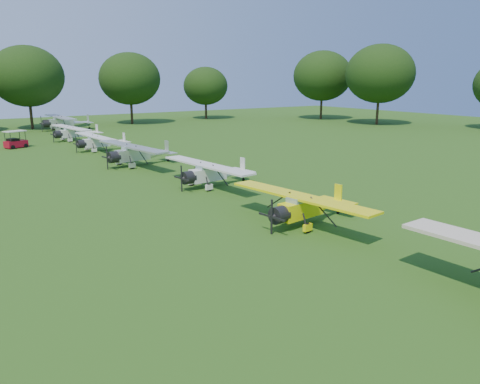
{
  "coord_description": "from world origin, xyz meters",
  "views": [
    {
      "loc": [
        -15.76,
        -23.82,
        7.93
      ],
      "look_at": [
        -1.04,
        -1.58,
        1.4
      ],
      "focal_mm": 35.0,
      "sensor_mm": 36.0,
      "label": 1
    }
  ],
  "objects_px": {
    "aircraft_3": "(213,172)",
    "aircraft_6": "(75,132)",
    "aircraft_2": "(306,205)",
    "golf_cart": "(15,142)",
    "aircraft_5": "(100,141)",
    "aircraft_4": "(137,152)",
    "aircraft_7": "(65,121)"
  },
  "relations": [
    {
      "from": "aircraft_2",
      "to": "aircraft_5",
      "type": "relative_size",
      "value": 1.01
    },
    {
      "from": "aircraft_2",
      "to": "aircraft_6",
      "type": "distance_m",
      "value": 43.5
    },
    {
      "from": "aircraft_2",
      "to": "aircraft_4",
      "type": "xyz_separation_m",
      "value": [
        -1.1,
        22.17,
        0.12
      ]
    },
    {
      "from": "aircraft_6",
      "to": "aircraft_7",
      "type": "height_order",
      "value": "aircraft_7"
    },
    {
      "from": "golf_cart",
      "to": "aircraft_4",
      "type": "bearing_deg",
      "value": -89.86
    },
    {
      "from": "aircraft_2",
      "to": "aircraft_7",
      "type": "bearing_deg",
      "value": 81.22
    },
    {
      "from": "aircraft_7",
      "to": "golf_cart",
      "type": "relative_size",
      "value": 4.52
    },
    {
      "from": "aircraft_6",
      "to": "golf_cart",
      "type": "height_order",
      "value": "golf_cart"
    },
    {
      "from": "aircraft_5",
      "to": "aircraft_7",
      "type": "distance_m",
      "value": 23.86
    },
    {
      "from": "aircraft_4",
      "to": "golf_cart",
      "type": "bearing_deg",
      "value": 104.77
    },
    {
      "from": "aircraft_4",
      "to": "aircraft_5",
      "type": "bearing_deg",
      "value": 82.51
    },
    {
      "from": "aircraft_3",
      "to": "aircraft_5",
      "type": "height_order",
      "value": "aircraft_3"
    },
    {
      "from": "aircraft_4",
      "to": "aircraft_6",
      "type": "xyz_separation_m",
      "value": [
        -0.11,
        21.31,
        -0.08
      ]
    },
    {
      "from": "aircraft_2",
      "to": "aircraft_7",
      "type": "xyz_separation_m",
      "value": [
        0.71,
        56.88,
        0.29
      ]
    },
    {
      "from": "aircraft_5",
      "to": "golf_cart",
      "type": "bearing_deg",
      "value": 131.34
    },
    {
      "from": "aircraft_4",
      "to": "aircraft_2",
      "type": "bearing_deg",
      "value": -95.07
    },
    {
      "from": "aircraft_6",
      "to": "golf_cart",
      "type": "bearing_deg",
      "value": -166.96
    },
    {
      "from": "aircraft_3",
      "to": "aircraft_6",
      "type": "bearing_deg",
      "value": 86.76
    },
    {
      "from": "aircraft_2",
      "to": "aircraft_3",
      "type": "xyz_separation_m",
      "value": [
        0.39,
        10.93,
        0.02
      ]
    },
    {
      "from": "aircraft_4",
      "to": "aircraft_7",
      "type": "height_order",
      "value": "aircraft_7"
    },
    {
      "from": "aircraft_6",
      "to": "aircraft_4",
      "type": "bearing_deg",
      "value": -97.76
    },
    {
      "from": "golf_cart",
      "to": "aircraft_7",
      "type": "bearing_deg",
      "value": 37.24
    },
    {
      "from": "aircraft_5",
      "to": "aircraft_2",
      "type": "bearing_deg",
      "value": -92.17
    },
    {
      "from": "aircraft_7",
      "to": "golf_cart",
      "type": "height_order",
      "value": "aircraft_7"
    },
    {
      "from": "aircraft_3",
      "to": "aircraft_7",
      "type": "distance_m",
      "value": 45.95
    },
    {
      "from": "aircraft_7",
      "to": "golf_cart",
      "type": "bearing_deg",
      "value": -122.21
    },
    {
      "from": "aircraft_7",
      "to": "golf_cart",
      "type": "distance_m",
      "value": 18.9
    },
    {
      "from": "aircraft_4",
      "to": "aircraft_6",
      "type": "relative_size",
      "value": 1.07
    },
    {
      "from": "aircraft_2",
      "to": "golf_cart",
      "type": "height_order",
      "value": "golf_cart"
    },
    {
      "from": "aircraft_2",
      "to": "aircraft_3",
      "type": "distance_m",
      "value": 10.93
    },
    {
      "from": "aircraft_2",
      "to": "golf_cart",
      "type": "bearing_deg",
      "value": 94.17
    },
    {
      "from": "aircraft_6",
      "to": "aircraft_5",
      "type": "bearing_deg",
      "value": -97.89
    }
  ]
}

